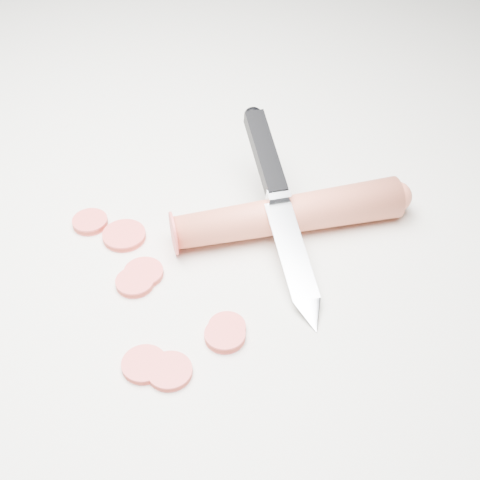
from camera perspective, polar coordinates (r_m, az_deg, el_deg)
The scene contains 11 objects.
ground at distance 0.59m, azimuth -4.46°, elevation -1.72°, with size 2.40×2.40×0.00m, color white.
carrot at distance 0.60m, azimuth 4.14°, elevation 2.19°, with size 0.03×0.03×0.21m, color #E16143.
carrot_slice_0 at distance 0.58m, azimuth -8.23°, elevation -2.79°, with size 0.03×0.03×0.01m, color #F44743.
carrot_slice_1 at distance 0.52m, azimuth -8.17°, elevation -10.47°, with size 0.03×0.03×0.01m, color #F44743.
carrot_slice_2 at distance 0.57m, azimuth -8.96°, elevation -3.59°, with size 0.03×0.03×0.01m, color #F44743.
carrot_slice_3 at distance 0.53m, azimuth -1.12°, elevation -7.53°, with size 0.03×0.03×0.01m, color #F44743.
carrot_slice_4 at distance 0.53m, azimuth -1.29°, elevation -8.14°, with size 0.03×0.03×0.01m, color #F44743.
carrot_slice_5 at distance 0.61m, azimuth -9.85°, elevation 0.37°, with size 0.04×0.04×0.01m, color #F44743.
carrot_slice_6 at distance 0.51m, azimuth -6.02°, elevation -11.07°, with size 0.03×0.03×0.01m, color #F44743.
carrot_slice_7 at distance 0.63m, azimuth -12.67°, elevation 1.51°, with size 0.03×0.03×0.01m, color #F44743.
kitchen_knife at distance 0.58m, azimuth 3.65°, elevation 2.83°, with size 0.18×0.17×0.08m, color silver, non-canonical shape.
Camera 1 is at (0.26, -0.33, 0.42)m, focal length 50.00 mm.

